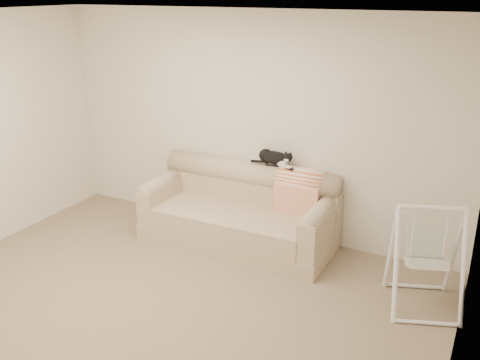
# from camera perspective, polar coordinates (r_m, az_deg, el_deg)

# --- Properties ---
(ground_plane) EXTENTS (5.00, 5.00, 0.00)m
(ground_plane) POSITION_cam_1_polar(r_m,az_deg,el_deg) (5.16, -8.67, -13.44)
(ground_plane) COLOR #77654D
(ground_plane) RESTS_ON ground
(room_shell) EXTENTS (5.04, 4.04, 2.60)m
(room_shell) POSITION_cam_1_polar(r_m,az_deg,el_deg) (4.51, -9.67, 3.02)
(room_shell) COLOR beige
(room_shell) RESTS_ON ground
(sofa) EXTENTS (2.20, 0.93, 0.90)m
(sofa) POSITION_cam_1_polar(r_m,az_deg,el_deg) (6.19, 0.02, -3.54)
(sofa) COLOR tan
(sofa) RESTS_ON ground
(remote_a) EXTENTS (0.18, 0.07, 0.03)m
(remote_a) POSITION_cam_1_polar(r_m,az_deg,el_deg) (6.08, 3.55, 1.64)
(remote_a) COLOR black
(remote_a) RESTS_ON sofa
(remote_b) EXTENTS (0.18, 0.10, 0.02)m
(remote_b) POSITION_cam_1_polar(r_m,az_deg,el_deg) (5.98, 5.10, 1.25)
(remote_b) COLOR black
(remote_b) RESTS_ON sofa
(tuxedo_cat) EXTENTS (0.51, 0.21, 0.20)m
(tuxedo_cat) POSITION_cam_1_polar(r_m,az_deg,el_deg) (6.05, 3.73, 2.38)
(tuxedo_cat) COLOR black
(tuxedo_cat) RESTS_ON sofa
(throw_blanket) EXTENTS (0.52, 0.38, 0.58)m
(throw_blanket) POSITION_cam_1_polar(r_m,az_deg,el_deg) (6.00, 6.51, -0.59)
(throw_blanket) COLOR orange
(throw_blanket) RESTS_ON sofa
(baby_swing) EXTENTS (0.81, 0.83, 1.02)m
(baby_swing) POSITION_cam_1_polar(r_m,az_deg,el_deg) (5.18, 19.23, -7.74)
(baby_swing) COLOR white
(baby_swing) RESTS_ON ground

